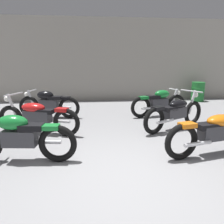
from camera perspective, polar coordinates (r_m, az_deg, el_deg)
The scene contains 9 objects.
ground_plane at distance 3.47m, azimuth 3.65°, elevation -16.69°, with size 60.00×60.00×0.00m, color gray.
back_wall at distance 9.98m, azimuth -2.99°, elevation 13.44°, with size 13.48×0.24×3.60m, color #9E998E.
motorcycle_left_row_0 at distance 4.09m, azimuth -23.17°, elevation -5.99°, with size 1.97×0.48×0.88m.
motorcycle_left_row_1 at distance 5.54m, azimuth -19.08°, elevation -0.94°, with size 2.08×0.94×0.97m.
motorcycle_left_row_2 at distance 7.07m, azimuth -16.33°, elevation 2.22°, with size 1.95×0.61×0.88m.
motorcycle_right_row_0 at distance 4.52m, azimuth 25.69°, elevation -4.57°, with size 2.14×0.81×0.97m.
motorcycle_right_row_1 at distance 5.85m, azimuth 16.34°, elevation -0.02°, with size 1.96×1.16×0.97m.
motorcycle_right_row_2 at distance 7.15m, azimuth 12.31°, elevation 2.56°, with size 1.94×0.68×0.88m.
oil_drum at distance 10.49m, azimuth 21.60°, elevation 5.00°, with size 0.59×0.59×0.85m.
Camera 1 is at (-0.52, -2.97, 1.71)m, focal length 34.82 mm.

